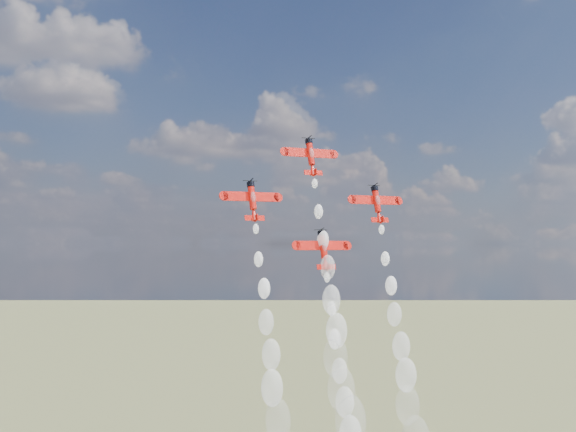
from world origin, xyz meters
The scene contains 6 objects.
plane_lead centered at (13.22, 21.97, 87.11)m, with size 10.69×4.24×7.46m.
plane_left centered at (0.05, 19.43, 78.24)m, with size 10.69×4.24×7.46m.
plane_right centered at (26.40, 19.43, 78.24)m, with size 10.69×4.24×7.46m.
plane_slot centered at (13.22, 16.88, 69.38)m, with size 10.69×4.24×7.46m.
smoke_trail_lead centered at (13.32, 10.67, 48.09)m, with size 5.51×15.84×45.15m.
smoke_trail_right centered at (26.56, 8.07, 38.98)m, with size 5.41×15.04×45.98m.
Camera 1 is at (-56.46, -113.62, 70.28)m, focal length 50.00 mm.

